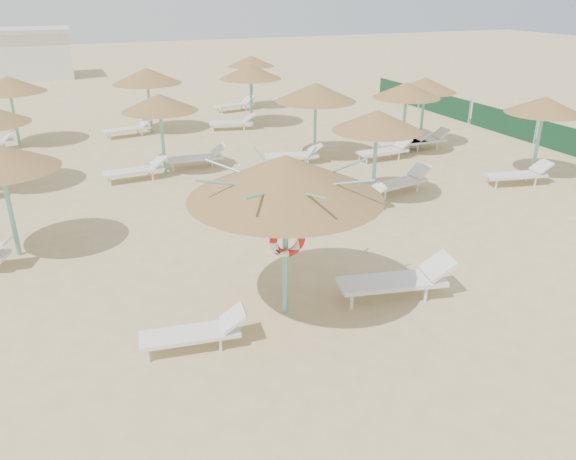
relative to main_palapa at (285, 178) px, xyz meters
name	(u,v)px	position (x,y,z in m)	size (l,w,h in m)	color
ground	(293,316)	(0.08, -0.19, -2.74)	(120.00, 120.00, 0.00)	#D1B47F
main_palapa	(285,178)	(0.00, 0.00, 0.00)	(3.51, 3.51, 3.15)	#69B6A9
lounger_main_a	(197,332)	(-1.86, -0.49, -2.42)	(1.90, 0.80, 0.67)	silver
lounger_main_b	(399,279)	(2.33, -0.35, -2.34)	(2.41, 1.16, 0.84)	silver
palapa_field	(229,94)	(2.30, 10.83, -0.43)	(19.59, 16.76, 2.72)	#69B6A9
service_hut	(6,54)	(-5.92, 34.81, -1.09)	(8.40, 4.40, 3.25)	silver
windbreak_fence	(503,122)	(14.08, 9.77, -2.24)	(0.08, 19.84, 1.10)	#1B532D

